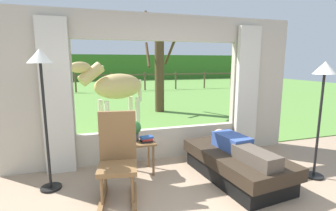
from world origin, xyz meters
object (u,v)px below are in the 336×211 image
rocking_chair (118,156)px  book_stack (147,139)px  floor_lamp_left (42,78)px  horse (116,87)px  recliner_sofa (236,164)px  side_table (140,147)px  potted_plant (134,129)px  pasture_tree (159,67)px  reclining_person (239,146)px  floor_lamp_right (323,85)px

rocking_chair → book_stack: (0.50, 0.55, 0.02)m
floor_lamp_left → book_stack: bearing=3.7°
rocking_chair → horse: 2.97m
recliner_sofa → side_table: (-1.34, 0.63, 0.21)m
recliner_sofa → floor_lamp_left: bearing=163.1°
potted_plant → pasture_tree: pasture_tree is taller
reclining_person → rocking_chair: (-1.75, 0.06, 0.02)m
side_table → floor_lamp_right: (2.52, -0.95, 0.99)m
potted_plant → floor_lamp_left: (-1.22, -0.21, 0.84)m
recliner_sofa → floor_lamp_left: size_ratio=0.94×
recliner_sofa → floor_lamp_right: floor_lamp_right is taller
floor_lamp_right → pasture_tree: 5.67m
horse → floor_lamp_left: bearing=130.6°
potted_plant → book_stack: (0.17, -0.12, -0.14)m
floor_lamp_right → pasture_tree: bearing=99.6°
reclining_person → book_stack: size_ratio=6.93×
reclining_person → floor_lamp_right: floor_lamp_right is taller
recliner_sofa → floor_lamp_right: 1.71m
horse → rocking_chair: bearing=150.7°
side_table → floor_lamp_right: bearing=-20.6°
pasture_tree → rocking_chair: bearing=-110.7°
rocking_chair → horse: (0.28, 2.90, 0.61)m
side_table → horse: 2.40m
book_stack → horse: (-0.22, 2.35, 0.59)m
reclining_person → pasture_tree: 5.43m
rocking_chair → pasture_tree: pasture_tree is taller
recliner_sofa → potted_plant: (-1.42, 0.69, 0.48)m
recliner_sofa → side_table: side_table is taller
recliner_sofa → floor_lamp_right: size_ratio=1.02×
recliner_sofa → rocking_chair: 1.78m
floor_lamp_left → floor_lamp_right: floor_lamp_left is taller
book_stack → horse: bearing=95.5°
recliner_sofa → floor_lamp_right: bearing=-21.6°
floor_lamp_left → recliner_sofa: bearing=-10.3°
floor_lamp_right → book_stack: bearing=160.0°
side_table → book_stack: bearing=-34.4°
potted_plant → book_stack: potted_plant is taller
side_table → horse: bearing=93.3°
rocking_chair → pasture_tree: size_ratio=0.33×
book_stack → recliner_sofa: bearing=-24.5°
floor_lamp_right → potted_plant: bearing=158.8°
pasture_tree → recliner_sofa: bearing=-92.6°
book_stack → floor_lamp_right: 2.72m
book_stack → horse: horse is taller
horse → pasture_tree: size_ratio=0.52×
recliner_sofa → potted_plant: potted_plant is taller
book_stack → floor_lamp_left: size_ratio=0.11×
recliner_sofa → horse: bearing=110.3°
recliner_sofa → potted_plant: 1.65m
side_table → floor_lamp_left: bearing=-173.4°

